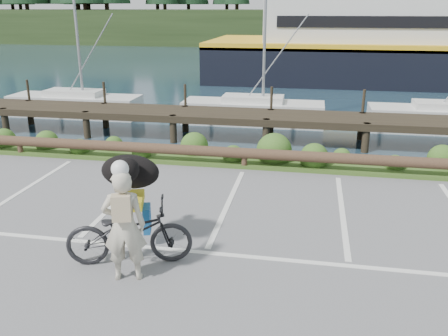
# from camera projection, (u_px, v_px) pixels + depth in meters

# --- Properties ---
(ground) EXTENTS (72.00, 72.00, 0.00)m
(ground) POSITION_uv_depth(u_px,v_px,m) (210.00, 243.00, 9.21)
(ground) COLOR #5B5B5E
(harbor_backdrop) EXTENTS (170.00, 160.00, 30.00)m
(harbor_backdrop) POSITION_uv_depth(u_px,v_px,m) (307.00, 34.00, 82.20)
(harbor_backdrop) COLOR #182C3A
(harbor_backdrop) RESTS_ON ground
(vegetation_strip) EXTENTS (34.00, 1.60, 0.10)m
(vegetation_strip) POSITION_uv_depth(u_px,v_px,m) (248.00, 159.00, 14.13)
(vegetation_strip) COLOR #3D5B21
(vegetation_strip) RESTS_ON ground
(log_rail) EXTENTS (32.00, 0.30, 0.60)m
(log_rail) POSITION_uv_depth(u_px,v_px,m) (244.00, 168.00, 13.49)
(log_rail) COLOR #443021
(log_rail) RESTS_ON ground
(bicycle) EXTENTS (2.34, 1.32, 1.16)m
(bicycle) POSITION_uv_depth(u_px,v_px,m) (129.00, 233.00, 8.33)
(bicycle) COLOR black
(bicycle) RESTS_ON ground
(cyclist) EXTENTS (0.80, 0.63, 1.93)m
(cyclist) POSITION_uv_depth(u_px,v_px,m) (124.00, 226.00, 7.72)
(cyclist) COLOR #BCB59F
(cyclist) RESTS_ON ground
(dog) EXTENTS (0.81, 1.21, 0.64)m
(dog) POSITION_uv_depth(u_px,v_px,m) (130.00, 171.00, 8.71)
(dog) COLOR black
(dog) RESTS_ON bicycle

